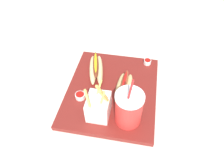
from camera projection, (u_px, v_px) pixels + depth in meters
ground_plane at (112, 94)px, 0.87m from camera, size 2.40×2.40×0.02m
food_tray at (112, 91)px, 0.85m from camera, size 0.43×0.36×0.02m
soda_cup at (129, 108)px, 0.70m from camera, size 0.10×0.10×0.21m
fries_basket at (99, 106)px, 0.73m from camera, size 0.09×0.08×0.16m
hot_dog_1 at (96, 68)px, 0.89m from camera, size 0.18×0.10×0.06m
hot_dog_2 at (124, 87)px, 0.82m from camera, size 0.16×0.07×0.06m
ketchup_cup_1 at (147, 62)px, 0.94m from camera, size 0.03×0.03×0.02m
ketchup_cup_2 at (80, 96)px, 0.80m from camera, size 0.04×0.04×0.02m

